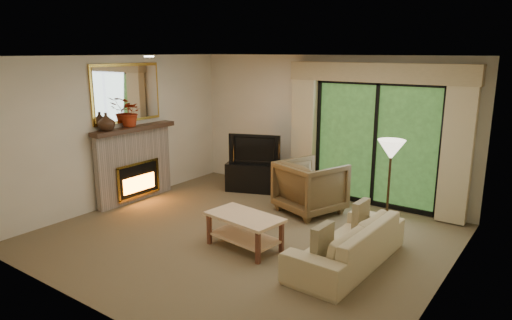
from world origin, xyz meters
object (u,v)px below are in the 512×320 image
Objects in this scene: media_console at (256,177)px; sofa at (347,242)px; armchair at (311,187)px; coffee_table at (245,232)px.

media_console is 3.37m from sofa.
armchair is 0.92× the size of coffee_table.
coffee_table is (-1.36, -0.38, -0.05)m from sofa.
media_console is at bearing 1.84° from armchair.
coffee_table is at bearing 108.44° from armchair.
media_console is 1.13× the size of armchair.
armchair is at bearing 95.98° from coffee_table.
armchair is 1.82m from coffee_table.
media_console is 1.05× the size of coffee_table.
armchair is at bearing -38.81° from media_console.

